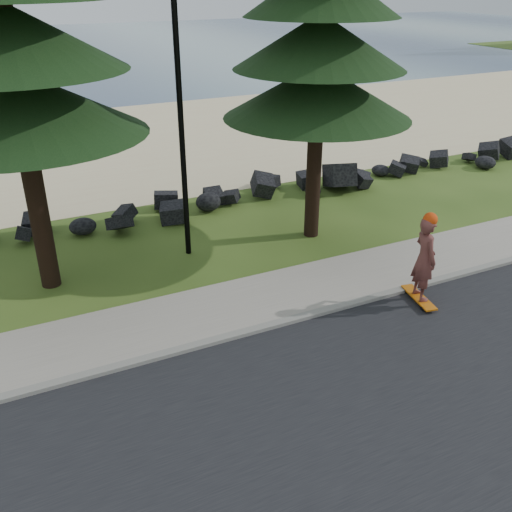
# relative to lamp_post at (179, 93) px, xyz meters

# --- Properties ---
(ground) EXTENTS (160.00, 160.00, 0.00)m
(ground) POSITION_rel_lamp_post_xyz_m (0.00, -3.20, -4.13)
(ground) COLOR #304917
(ground) RESTS_ON ground
(road) EXTENTS (160.00, 7.00, 0.02)m
(road) POSITION_rel_lamp_post_xyz_m (0.00, -7.70, -4.12)
(road) COLOR black
(road) RESTS_ON ground
(kerb) EXTENTS (160.00, 0.20, 0.10)m
(kerb) POSITION_rel_lamp_post_xyz_m (0.00, -4.10, -4.08)
(kerb) COLOR gray
(kerb) RESTS_ON ground
(sidewalk) EXTENTS (160.00, 2.00, 0.08)m
(sidewalk) POSITION_rel_lamp_post_xyz_m (0.00, -3.00, -4.09)
(sidewalk) COLOR gray
(sidewalk) RESTS_ON ground
(beach_sand) EXTENTS (160.00, 15.00, 0.01)m
(beach_sand) POSITION_rel_lamp_post_xyz_m (0.00, 11.30, -4.13)
(beach_sand) COLOR beige
(beach_sand) RESTS_ON ground
(ocean) EXTENTS (160.00, 58.00, 0.01)m
(ocean) POSITION_rel_lamp_post_xyz_m (0.00, 47.80, -4.13)
(ocean) COLOR #39506E
(ocean) RESTS_ON ground
(seawall_boulders) EXTENTS (60.00, 2.40, 1.10)m
(seawall_boulders) POSITION_rel_lamp_post_xyz_m (0.00, 2.40, -4.13)
(seawall_boulders) COLOR black
(seawall_boulders) RESTS_ON ground
(lamp_post) EXTENTS (0.25, 0.14, 8.14)m
(lamp_post) POSITION_rel_lamp_post_xyz_m (0.00, 0.00, 0.00)
(lamp_post) COLOR black
(lamp_post) RESTS_ON ground
(skateboarder) EXTENTS (0.58, 1.18, 2.13)m
(skateboarder) POSITION_rel_lamp_post_xyz_m (3.81, -4.60, -3.06)
(skateboarder) COLOR #C05F0B
(skateboarder) RESTS_ON ground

